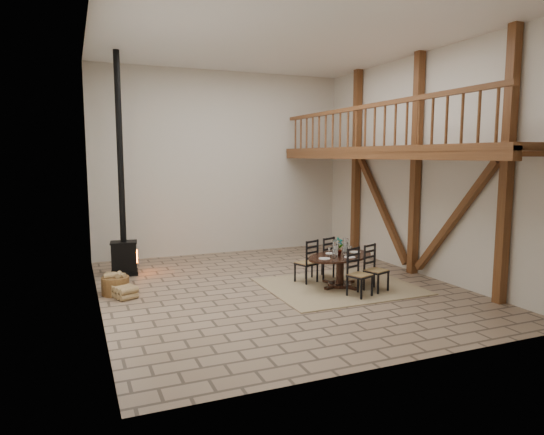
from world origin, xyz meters
name	(u,v)px	position (x,y,z in m)	size (l,w,h in m)	color
ground	(279,288)	(0.00, 0.00, 0.00)	(8.00, 8.00, 0.00)	gray
room_shell	(332,141)	(1.19, 0.00, 3.01)	(7.02, 8.02, 5.01)	beige
rug	(340,286)	(1.19, -0.42, 0.01)	(3.00, 2.50, 0.02)	tan
dining_table	(340,268)	(1.19, -0.42, 0.40)	(1.86, 2.01, 1.04)	black
wood_stove	(123,225)	(-2.84, 2.39, 1.15)	(0.65, 0.53, 5.00)	black
log_basket	(115,285)	(-3.17, 0.80, 0.19)	(0.53, 0.53, 0.44)	brown
log_stack	(124,292)	(-3.03, 0.46, 0.12)	(0.51, 0.58, 0.24)	tan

